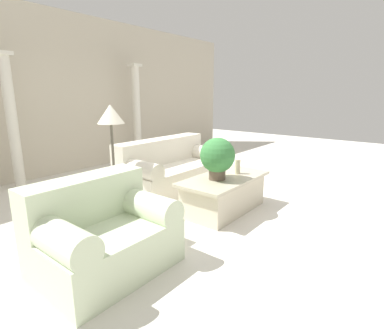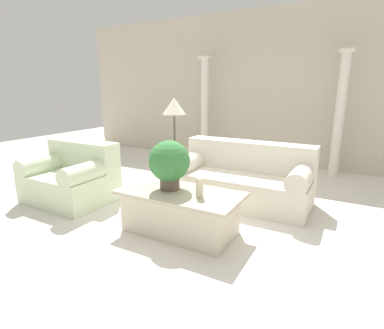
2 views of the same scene
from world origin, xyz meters
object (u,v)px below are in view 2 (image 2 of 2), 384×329
Objects in this scene: sofa_long at (243,178)px; loveseat at (73,176)px; coffee_table at (180,211)px; potted_plant at (169,162)px; floor_lamp at (174,113)px.

loveseat is at bearing -152.22° from sofa_long.
sofa_long is at bearing 77.02° from coffee_table.
potted_plant is (-0.45, -1.27, 0.46)m from sofa_long.
sofa_long reaches higher than coffee_table.
potted_plant is (1.77, -0.10, 0.45)m from loveseat.
potted_plant is at bearing -3.21° from loveseat.
floor_lamp is at bearing 179.68° from sofa_long.
sofa_long is at bearing 70.61° from potted_plant.
loveseat is 1.83m from potted_plant.
sofa_long is at bearing 27.78° from loveseat.
sofa_long is 1.32m from coffee_table.
loveseat is 2.10× the size of potted_plant.
loveseat is at bearing 176.38° from coffee_table.
sofa_long is 1.37× the size of coffee_table.
coffee_table is 1.85m from floor_lamp.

